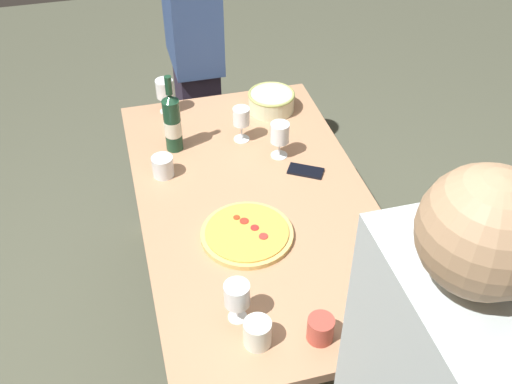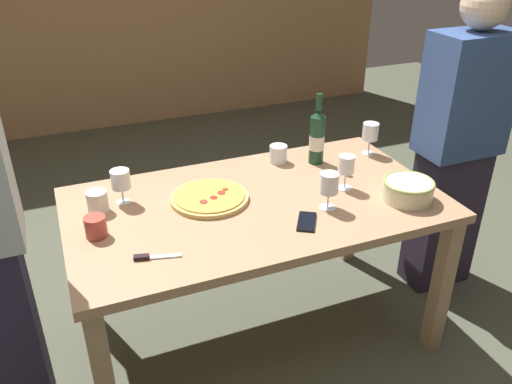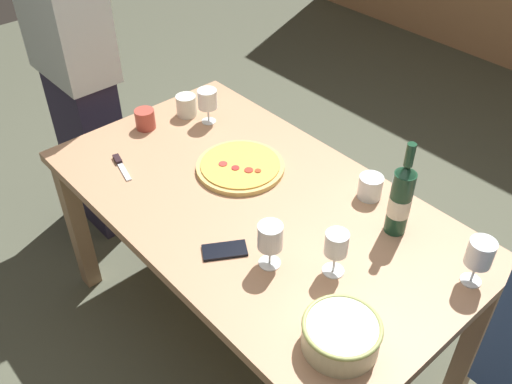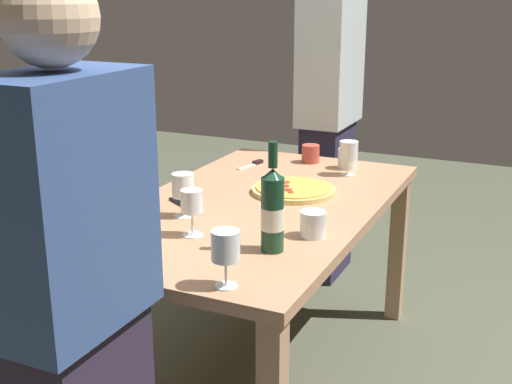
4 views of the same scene
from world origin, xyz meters
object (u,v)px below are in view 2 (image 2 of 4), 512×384
(dining_table, at_px, (256,219))
(wine_glass_by_bottle, at_px, (370,133))
(wine_glass_far_right, at_px, (346,166))
(cup_ceramic, at_px, (96,227))
(cell_phone, at_px, (307,222))
(wine_glass_near_pizza, at_px, (121,181))
(wine_glass_far_left, at_px, (329,185))
(cup_amber, at_px, (97,202))
(person_guest_left, at_px, (457,147))
(pizza_knife, at_px, (151,257))
(pizza, at_px, (210,198))
(cup_spare, at_px, (278,154))
(wine_bottle, at_px, (317,137))
(serving_bowl, at_px, (408,189))

(dining_table, xyz_separation_m, wine_glass_by_bottle, (0.72, 0.24, 0.21))
(wine_glass_far_right, bearing_deg, dining_table, 174.04)
(cup_ceramic, relative_size, cell_phone, 0.58)
(wine_glass_near_pizza, relative_size, wine_glass_far_left, 0.95)
(cup_amber, height_order, cell_phone, cup_amber)
(wine_glass_far_right, bearing_deg, cup_amber, 168.88)
(person_guest_left, bearing_deg, pizza_knife, 8.17)
(pizza, relative_size, cell_phone, 2.35)
(cup_spare, xyz_separation_m, cell_phone, (-0.13, -0.57, -0.04))
(dining_table, xyz_separation_m, wine_bottle, (0.42, 0.25, 0.23))
(pizza, relative_size, cup_ceramic, 4.02)
(cup_spare, relative_size, cell_phone, 0.61)
(cup_amber, bearing_deg, wine_glass_near_pizza, 18.93)
(serving_bowl, relative_size, cup_amber, 2.37)
(dining_table, xyz_separation_m, wine_glass_near_pizza, (-0.53, 0.20, 0.20))
(wine_bottle, xyz_separation_m, cup_ceramic, (-1.09, -0.28, -0.09))
(dining_table, height_order, wine_glass_near_pizza, wine_glass_near_pizza)
(wine_glass_near_pizza, bearing_deg, wine_glass_far_left, -25.14)
(dining_table, bearing_deg, wine_glass_near_pizza, 159.36)
(wine_glass_near_pizza, distance_m, pizza_knife, 0.46)
(wine_glass_by_bottle, distance_m, cup_ceramic, 1.42)
(wine_glass_far_left, distance_m, cup_amber, 0.96)
(wine_bottle, xyz_separation_m, cell_phone, (-0.30, -0.49, -0.13))
(pizza, bearing_deg, wine_glass_far_left, -29.79)
(wine_bottle, xyz_separation_m, wine_glass_far_left, (-0.17, -0.42, -0.03))
(cup_amber, distance_m, cup_spare, 0.90)
(cup_amber, distance_m, pizza_knife, 0.44)
(wine_bottle, relative_size, cell_phone, 2.43)
(pizza, xyz_separation_m, cup_ceramic, (-0.49, -0.11, 0.03))
(cell_phone, relative_size, pizza_knife, 0.84)
(serving_bowl, bearing_deg, cup_ceramic, 170.81)
(wine_glass_by_bottle, distance_m, cup_spare, 0.48)
(dining_table, relative_size, wine_glass_near_pizza, 10.53)
(pizza, xyz_separation_m, wine_glass_near_pizza, (-0.35, 0.12, 0.09))
(wine_glass_by_bottle, bearing_deg, dining_table, -161.40)
(wine_glass_far_left, distance_m, pizza_knife, 0.78)
(wine_bottle, height_order, cup_spare, wine_bottle)
(dining_table, height_order, wine_glass_far_right, wine_glass_far_right)
(dining_table, bearing_deg, cup_spare, 52.34)
(pizza_knife, bearing_deg, pizza, 45.48)
(cup_amber, xyz_separation_m, cup_spare, (0.89, 0.16, -0.00))
(wine_bottle, bearing_deg, cup_spare, 156.86)
(wine_bottle, bearing_deg, wine_glass_far_right, -91.90)
(pizza, xyz_separation_m, serving_bowl, (0.79, -0.32, 0.04))
(serving_bowl, relative_size, cell_phone, 1.52)
(serving_bowl, height_order, wine_glass_near_pizza, wine_glass_near_pizza)
(pizza, distance_m, cup_spare, 0.50)
(pizza_knife, bearing_deg, serving_bowl, 0.85)
(wine_glass_far_right, bearing_deg, cup_ceramic, 179.15)
(person_guest_left, bearing_deg, wine_glass_near_pizza, -7.63)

